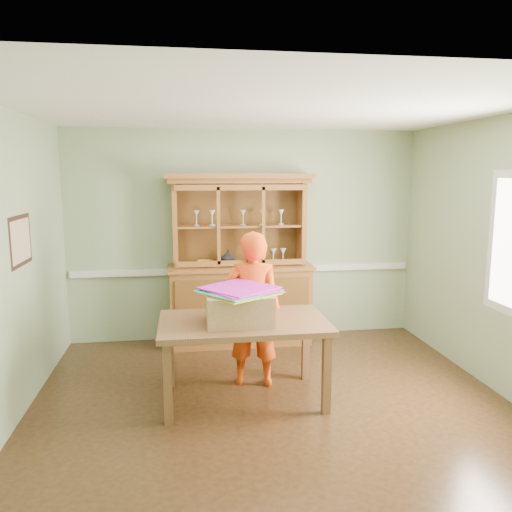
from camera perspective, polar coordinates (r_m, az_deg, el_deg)
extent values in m
plane|color=#4D2F18|center=(4.94, 1.77, -16.31)|extent=(4.50, 4.50, 0.00)
plane|color=white|center=(4.49, 1.95, 16.53)|extent=(4.50, 4.50, 0.00)
plane|color=#8AA179|center=(6.48, -1.29, 2.37)|extent=(4.50, 0.00, 4.50)
plane|color=#8AA179|center=(4.68, -26.37, -1.33)|extent=(0.00, 4.00, 4.00)
plane|color=#8AA179|center=(5.39, 26.10, -0.02)|extent=(0.00, 4.00, 4.00)
plane|color=#8AA179|center=(2.63, 9.68, -8.26)|extent=(4.50, 0.00, 4.50)
cube|color=silver|center=(6.52, -1.24, -1.58)|extent=(4.41, 0.05, 0.08)
cube|color=black|center=(4.93, -25.26, 1.60)|extent=(0.03, 0.60, 0.46)
cube|color=#BAB088|center=(4.93, -25.19, 1.60)|extent=(0.01, 0.52, 0.38)
cube|color=brown|center=(6.37, -1.79, -5.68)|extent=(1.75, 0.53, 0.97)
cube|color=brown|center=(6.25, -1.80, -1.24)|extent=(1.80, 0.59, 0.04)
cube|color=brown|center=(6.43, -2.09, 3.82)|extent=(1.65, 0.04, 1.02)
cube|color=brown|center=(6.23, -9.22, 3.52)|extent=(0.06, 0.37, 1.02)
cube|color=brown|center=(6.41, 5.18, 3.76)|extent=(0.06, 0.37, 1.02)
cube|color=brown|center=(6.24, -1.95, 8.60)|extent=(1.75, 0.43, 0.06)
cube|color=brown|center=(6.22, -1.93, 9.13)|extent=(1.82, 0.47, 0.06)
cube|color=brown|center=(6.27, -1.92, 3.45)|extent=(1.53, 0.32, 0.02)
imported|color=#B2B2B7|center=(6.31, -3.21, -0.12)|extent=(0.18, 0.18, 0.19)
imported|color=gold|center=(6.30, -5.84, -0.78)|extent=(0.21, 0.21, 0.05)
cylinder|color=black|center=(6.08, -0.73, 0.13)|extent=(0.07, 0.07, 0.31)
cube|color=brown|center=(4.72, -1.44, -7.66)|extent=(1.57, 0.94, 0.05)
cube|color=brown|center=(4.47, -10.05, -14.20)|extent=(0.07, 0.07, 0.73)
cube|color=brown|center=(5.18, -9.80, -10.79)|extent=(0.07, 0.07, 0.73)
cube|color=brown|center=(4.63, 8.06, -13.27)|extent=(0.07, 0.07, 0.73)
cube|color=brown|center=(5.33, 5.70, -10.14)|extent=(0.07, 0.07, 0.73)
cube|color=tan|center=(4.60, -1.93, -5.95)|extent=(0.61, 0.49, 0.28)
cube|color=yellow|center=(4.58, -1.91, -4.17)|extent=(0.78, 0.78, 0.01)
cube|color=green|center=(4.58, -1.91, -4.06)|extent=(0.78, 0.78, 0.01)
cube|color=#31EBDA|center=(4.58, -1.92, -3.95)|extent=(0.78, 0.78, 0.01)
cube|color=#E86DCD|center=(4.58, -1.92, -3.84)|extent=(0.78, 0.78, 0.01)
cube|color=#CE1FB8|center=(4.57, -1.92, -3.73)|extent=(0.78, 0.78, 0.01)
cube|color=#D420B8|center=(4.57, -1.92, -3.62)|extent=(0.78, 0.78, 0.01)
imported|color=#EA460E|center=(5.06, -0.40, -6.07)|extent=(0.64, 0.48, 1.59)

